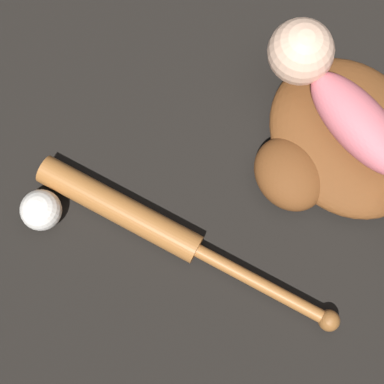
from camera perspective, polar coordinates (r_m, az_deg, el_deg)
The scene contains 5 objects.
ground_plane at distance 1.25m, azimuth 14.00°, elevation 6.42°, with size 6.00×6.00×0.00m, color black.
baseball_glove at distance 1.19m, azimuth 12.89°, elevation 4.27°, with size 0.34×0.35×0.07m.
baby_figure at distance 1.12m, azimuth 12.88°, elevation 8.14°, with size 0.41×0.18×0.11m.
baseball_bat at distance 1.14m, azimuth -3.87°, elevation -2.88°, with size 0.50×0.37×0.05m.
baseball at distance 1.16m, azimuth -13.28°, elevation -1.57°, with size 0.07×0.07×0.07m.
Camera 1 is at (-0.22, 0.44, 1.14)m, focal length 60.00 mm.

